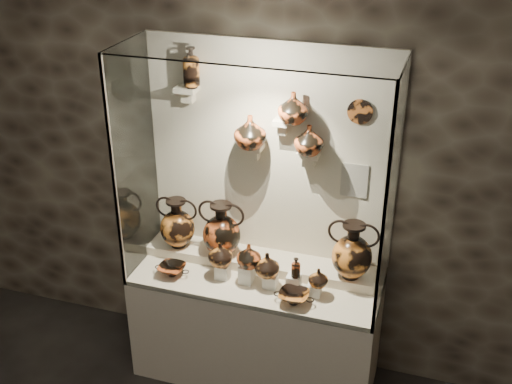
% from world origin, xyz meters
% --- Properties ---
extents(wall_back, '(5.00, 0.02, 3.20)m').
position_xyz_m(wall_back, '(0.00, 2.50, 1.60)').
color(wall_back, '#2D241C').
rests_on(wall_back, ground).
extents(plinth, '(1.70, 0.60, 0.80)m').
position_xyz_m(plinth, '(0.00, 2.18, 0.40)').
color(plinth, beige).
rests_on(plinth, floor).
extents(front_tier, '(1.68, 0.58, 0.03)m').
position_xyz_m(front_tier, '(0.00, 2.18, 0.82)').
color(front_tier, beige).
rests_on(front_tier, plinth).
extents(rear_tier, '(1.70, 0.25, 0.10)m').
position_xyz_m(rear_tier, '(0.00, 2.35, 0.85)').
color(rear_tier, beige).
rests_on(rear_tier, plinth).
extents(back_panel, '(1.70, 0.03, 1.60)m').
position_xyz_m(back_panel, '(0.00, 2.50, 1.60)').
color(back_panel, beige).
rests_on(back_panel, plinth).
extents(glass_front, '(1.70, 0.01, 1.60)m').
position_xyz_m(glass_front, '(0.00, 1.88, 1.60)').
color(glass_front, white).
rests_on(glass_front, plinth).
extents(glass_left, '(0.01, 0.60, 1.60)m').
position_xyz_m(glass_left, '(-0.85, 2.18, 1.60)').
color(glass_left, white).
rests_on(glass_left, plinth).
extents(glass_right, '(0.01, 0.60, 1.60)m').
position_xyz_m(glass_right, '(0.85, 2.18, 1.60)').
color(glass_right, white).
rests_on(glass_right, plinth).
extents(glass_top, '(1.70, 0.60, 0.01)m').
position_xyz_m(glass_top, '(0.00, 2.18, 2.40)').
color(glass_top, white).
rests_on(glass_top, back_panel).
extents(frame_post_left, '(0.02, 0.02, 1.60)m').
position_xyz_m(frame_post_left, '(-0.84, 1.89, 1.60)').
color(frame_post_left, gray).
rests_on(frame_post_left, plinth).
extents(frame_post_right, '(0.02, 0.02, 1.60)m').
position_xyz_m(frame_post_right, '(0.84, 1.89, 1.60)').
color(frame_post_right, gray).
rests_on(frame_post_right, plinth).
extents(pedestal_a, '(0.09, 0.09, 0.10)m').
position_xyz_m(pedestal_a, '(-0.22, 2.13, 0.88)').
color(pedestal_a, silver).
rests_on(pedestal_a, front_tier).
extents(pedestal_b, '(0.09, 0.09, 0.13)m').
position_xyz_m(pedestal_b, '(-0.05, 2.13, 0.90)').
color(pedestal_b, silver).
rests_on(pedestal_b, front_tier).
extents(pedestal_c, '(0.09, 0.09, 0.09)m').
position_xyz_m(pedestal_c, '(0.12, 2.13, 0.88)').
color(pedestal_c, silver).
rests_on(pedestal_c, front_tier).
extents(pedestal_d, '(0.09, 0.09, 0.12)m').
position_xyz_m(pedestal_d, '(0.28, 2.13, 0.89)').
color(pedestal_d, silver).
rests_on(pedestal_d, front_tier).
extents(pedestal_e, '(0.09, 0.09, 0.08)m').
position_xyz_m(pedestal_e, '(0.42, 2.13, 0.87)').
color(pedestal_e, silver).
rests_on(pedestal_e, front_tier).
extents(bracket_ul, '(0.14, 0.12, 0.04)m').
position_xyz_m(bracket_ul, '(-0.55, 2.42, 2.05)').
color(bracket_ul, beige).
rests_on(bracket_ul, back_panel).
extents(bracket_ca, '(0.14, 0.12, 0.04)m').
position_xyz_m(bracket_ca, '(-0.10, 2.42, 1.70)').
color(bracket_ca, beige).
rests_on(bracket_ca, back_panel).
extents(bracket_cb, '(0.10, 0.12, 0.04)m').
position_xyz_m(bracket_cb, '(0.10, 2.42, 1.90)').
color(bracket_cb, beige).
rests_on(bracket_cb, back_panel).
extents(bracket_cc, '(0.14, 0.12, 0.04)m').
position_xyz_m(bracket_cc, '(0.28, 2.42, 1.70)').
color(bracket_cc, beige).
rests_on(bracket_cc, back_panel).
extents(amphora_left, '(0.34, 0.34, 0.37)m').
position_xyz_m(amphora_left, '(-0.63, 2.32, 1.09)').
color(amphora_left, orange).
rests_on(amphora_left, rear_tier).
extents(amphora_mid, '(0.39, 0.39, 0.40)m').
position_xyz_m(amphora_mid, '(-0.29, 2.31, 1.10)').
color(amphora_mid, '#AE481E').
rests_on(amphora_mid, rear_tier).
extents(amphora_right, '(0.43, 0.43, 0.40)m').
position_xyz_m(amphora_right, '(0.62, 2.31, 1.10)').
color(amphora_right, orange).
rests_on(amphora_right, rear_tier).
extents(jug_a, '(0.21, 0.21, 0.17)m').
position_xyz_m(jug_a, '(-0.23, 2.13, 1.02)').
color(jug_a, orange).
rests_on(jug_a, pedestal_a).
extents(jug_b, '(0.22, 0.22, 0.17)m').
position_xyz_m(jug_b, '(-0.03, 2.13, 1.05)').
color(jug_b, '#AE481E').
rests_on(jug_b, pedestal_b).
extents(jug_c, '(0.20, 0.20, 0.17)m').
position_xyz_m(jug_c, '(0.10, 2.11, 1.01)').
color(jug_c, orange).
rests_on(jug_c, pedestal_c).
extents(jug_e, '(0.15, 0.15, 0.13)m').
position_xyz_m(jug_e, '(0.45, 2.11, 0.98)').
color(jug_e, orange).
rests_on(jug_e, pedestal_e).
extents(lekythos_small, '(0.09, 0.09, 0.16)m').
position_xyz_m(lekythos_small, '(0.30, 2.11, 1.03)').
color(lekythos_small, '#AE481E').
rests_on(lekythos_small, pedestal_d).
extents(kylix_left, '(0.29, 0.27, 0.09)m').
position_xyz_m(kylix_left, '(-0.56, 2.05, 0.88)').
color(kylix_left, '#AE481E').
rests_on(kylix_left, front_tier).
extents(kylix_right, '(0.31, 0.29, 0.10)m').
position_xyz_m(kylix_right, '(0.32, 2.00, 0.88)').
color(kylix_right, orange).
rests_on(kylix_right, front_tier).
extents(lekythos_tall, '(0.14, 0.14, 0.29)m').
position_xyz_m(lekythos_tall, '(-0.51, 2.41, 2.21)').
color(lekythos_tall, orange).
rests_on(lekythos_tall, bracket_ul).
extents(ovoid_vase_a, '(0.22, 0.22, 0.22)m').
position_xyz_m(ovoid_vase_a, '(-0.10, 2.36, 1.83)').
color(ovoid_vase_a, '#AE481E').
rests_on(ovoid_vase_a, bracket_ca).
extents(ovoid_vase_b, '(0.24, 0.24, 0.20)m').
position_xyz_m(ovoid_vase_b, '(0.18, 2.37, 2.02)').
color(ovoid_vase_b, '#AE481E').
rests_on(ovoid_vase_b, bracket_cb).
extents(ovoid_vase_c, '(0.22, 0.22, 0.20)m').
position_xyz_m(ovoid_vase_c, '(0.29, 2.38, 1.82)').
color(ovoid_vase_c, '#AE481E').
rests_on(ovoid_vase_c, bracket_cc).
extents(wall_plate, '(0.16, 0.02, 0.16)m').
position_xyz_m(wall_plate, '(0.58, 2.47, 2.00)').
color(wall_plate, '#B05A22').
rests_on(wall_plate, back_panel).
extents(info_placard, '(0.18, 0.01, 0.23)m').
position_xyz_m(info_placard, '(0.58, 2.47, 1.53)').
color(info_placard, beige).
rests_on(info_placard, back_panel).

